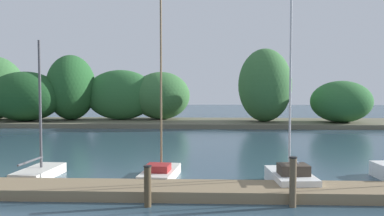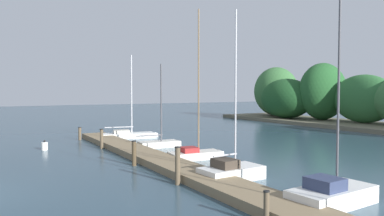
{
  "view_description": "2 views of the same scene",
  "coord_description": "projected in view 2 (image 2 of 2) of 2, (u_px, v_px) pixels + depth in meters",
  "views": [
    {
      "loc": [
        -0.32,
        -3.99,
        3.61
      ],
      "look_at": [
        -0.91,
        10.17,
        2.88
      ],
      "focal_mm": 37.35,
      "sensor_mm": 36.0,
      "label": 1
    },
    {
      "loc": [
        15.23,
        1.17,
        3.78
      ],
      "look_at": [
        -2.39,
        11.32,
        2.79
      ],
      "focal_mm": 34.9,
      "sensor_mm": 36.0,
      "label": 2
    }
  ],
  "objects": [
    {
      "name": "sailboat_3",
      "position": [
        233.0,
        171.0,
        15.68
      ],
      "size": [
        1.51,
        2.97,
        7.11
      ],
      "rotation": [
        0.0,
        0.0,
        1.63
      ],
      "color": "white",
      "rests_on": "ground"
    },
    {
      "name": "sailboat_1",
      "position": [
        160.0,
        142.0,
        24.65
      ],
      "size": [
        1.3,
        3.04,
        5.49
      ],
      "rotation": [
        0.0,
        0.0,
        1.5
      ],
      "color": "silver",
      "rests_on": "ground"
    },
    {
      "name": "channel_buoy_1",
      "position": [
        45.0,
        146.0,
        23.4
      ],
      "size": [
        0.39,
        0.39,
        0.63
      ],
      "color": "white",
      "rests_on": "ground"
    },
    {
      "name": "mooring_piling_3",
      "position": [
        178.0,
        166.0,
        14.81
      ],
      "size": [
        0.24,
        0.24,
        1.53
      ],
      "color": "brown",
      "rests_on": "ground"
    },
    {
      "name": "mooring_piling_4",
      "position": [
        266.0,
        208.0,
        10.37
      ],
      "size": [
        0.18,
        0.18,
        0.98
      ],
      "color": "brown",
      "rests_on": "ground"
    },
    {
      "name": "sailboat_2",
      "position": [
        196.0,
        153.0,
        20.39
      ],
      "size": [
        1.44,
        3.13,
        8.14
      ],
      "rotation": [
        0.0,
        0.0,
        1.47
      ],
      "color": "silver",
      "rests_on": "ground"
    },
    {
      "name": "mooring_piling_0",
      "position": [
        80.0,
        133.0,
        28.12
      ],
      "size": [
        0.25,
        0.25,
        0.97
      ],
      "color": "brown",
      "rests_on": "ground"
    },
    {
      "name": "sailboat_0",
      "position": [
        129.0,
        134.0,
        29.25
      ],
      "size": [
        2.19,
        4.48,
        6.49
      ],
      "rotation": [
        0.0,
        0.0,
        1.36
      ],
      "color": "white",
      "rests_on": "ground"
    },
    {
      "name": "far_shore",
      "position": [
        373.0,
        100.0,
        36.34
      ],
      "size": [
        54.44,
        8.14,
        7.26
      ],
      "color": "#66604C",
      "rests_on": "ground"
    },
    {
      "name": "mooring_piling_1",
      "position": [
        102.0,
        139.0,
        23.9
      ],
      "size": [
        0.24,
        0.24,
        1.28
      ],
      "color": "brown",
      "rests_on": "ground"
    },
    {
      "name": "mooring_piling_2",
      "position": [
        134.0,
        153.0,
        18.53
      ],
      "size": [
        0.25,
        0.25,
        1.26
      ],
      "color": "#4C3D28",
      "rests_on": "ground"
    },
    {
      "name": "sailboat_4",
      "position": [
        334.0,
        193.0,
        12.2
      ],
      "size": [
        1.59,
        3.44,
        7.25
      ],
      "rotation": [
        0.0,
        0.0,
        1.64
      ],
      "color": "white",
      "rests_on": "ground"
    },
    {
      "name": "dock_pier",
      "position": [
        177.0,
        167.0,
        17.33
      ],
      "size": [
        28.85,
        1.8,
        0.35
      ],
      "color": "#847051",
      "rests_on": "ground"
    }
  ]
}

